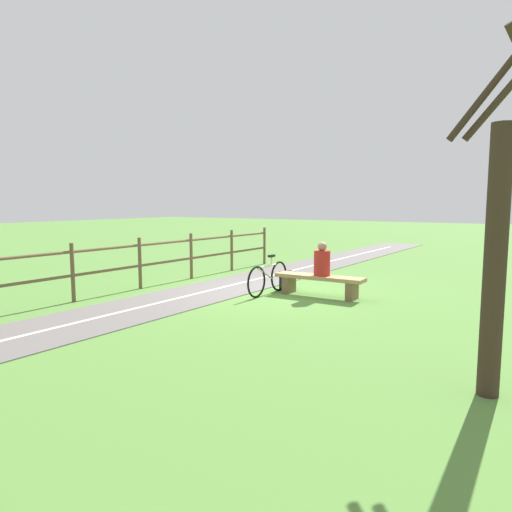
{
  "coord_description": "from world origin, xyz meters",
  "views": [
    {
      "loc": [
        -5.47,
        9.03,
        2.03
      ],
      "look_at": [
        -0.77,
        1.66,
        1.02
      ],
      "focal_mm": 32.55,
      "sensor_mm": 36.0,
      "label": 1
    }
  ],
  "objects": [
    {
      "name": "ground_plane",
      "position": [
        0.0,
        0.0,
        0.0
      ],
      "size": [
        80.0,
        80.0,
        0.0
      ],
      "primitive_type": "plane",
      "color": "#548438"
    },
    {
      "name": "backpack",
      "position": [
        -0.36,
        -0.35,
        0.22
      ],
      "size": [
        0.35,
        0.38,
        0.44
      ],
      "rotation": [
        0.0,
        0.0,
        4.31
      ],
      "color": "black",
      "rests_on": "ground_plane"
    },
    {
      "name": "tree_mid_field",
      "position": [
        -5.01,
        3.7,
        1.68
      ],
      "size": [
        1.1,
        1.11,
        4.0
      ],
      "color": "#38281E",
      "rests_on": "ground_plane"
    },
    {
      "name": "paved_path",
      "position": [
        1.16,
        4.0,
        0.01
      ],
      "size": [
        2.98,
        36.04,
        0.02
      ],
      "primitive_type": "cube",
      "rotation": [
        0.0,
        0.0,
        -0.03
      ],
      "color": "#66605E",
      "rests_on": "ground_plane"
    },
    {
      "name": "bench",
      "position": [
        -1.3,
        -0.08,
        0.32
      ],
      "size": [
        1.98,
        0.47,
        0.46
      ],
      "rotation": [
        0.0,
        0.0,
        0.02
      ],
      "color": "#A88456",
      "rests_on": "ground_plane"
    },
    {
      "name": "path_centre_line",
      "position": [
        1.16,
        4.0,
        0.02
      ],
      "size": [
        1.1,
        31.99,
        0.0
      ],
      "primitive_type": "cube",
      "rotation": [
        0.0,
        0.0,
        -0.03
      ],
      "color": "silver",
      "rests_on": "paved_path"
    },
    {
      "name": "bicycle",
      "position": [
        -0.25,
        0.34,
        0.36
      ],
      "size": [
        0.08,
        1.64,
        0.87
      ],
      "rotation": [
        0.0,
        0.0,
        1.56
      ],
      "color": "black",
      "rests_on": "ground_plane"
    },
    {
      "name": "person_seated",
      "position": [
        -1.35,
        -0.08,
        0.76
      ],
      "size": [
        0.36,
        0.36,
        0.73
      ],
      "rotation": [
        0.0,
        0.0,
        0.02
      ],
      "color": "#B2231E",
      "rests_on": "bench"
    },
    {
      "name": "fence_roadside",
      "position": [
        2.73,
        4.05,
        0.71
      ],
      "size": [
        0.58,
        16.11,
        1.21
      ],
      "rotation": [
        0.0,
        0.0,
        1.54
      ],
      "color": "brown",
      "rests_on": "ground_plane"
    }
  ]
}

